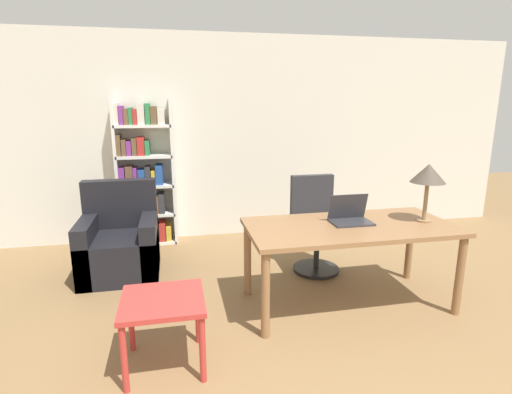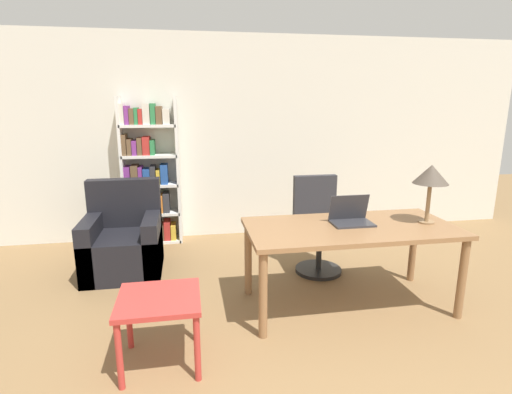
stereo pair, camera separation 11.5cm
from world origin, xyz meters
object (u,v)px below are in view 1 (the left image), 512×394
laptop (350,216)px  side_table_blue (163,309)px  armchair (120,245)px  table_lamp (428,175)px  bookshelf (143,178)px  office_chair (315,229)px  desk (350,234)px

laptop → side_table_blue: bearing=-158.7°
laptop → armchair: 2.45m
table_lamp → bookshelf: bookshelf is taller
office_chair → armchair: bearing=171.7°
table_lamp → side_table_blue: (-2.35, -0.55, -0.76)m
office_chair → armchair: office_chair is taller
side_table_blue → bookshelf: bearing=95.8°
desk → bookshelf: (-1.91, 2.07, 0.20)m
side_table_blue → office_chair: bearing=41.0°
desk → side_table_blue: 1.75m
laptop → side_table_blue: (-1.67, -0.65, -0.39)m
office_chair → side_table_blue: office_chair is taller
table_lamp → office_chair: size_ratio=0.51×
office_chair → side_table_blue: bearing=-139.0°
side_table_blue → armchair: 1.78m
side_table_blue → desk: bearing=19.3°
desk → table_lamp: 0.88m
table_lamp → bookshelf: 3.37m
table_lamp → bookshelf: (-2.62, 2.09, -0.32)m
side_table_blue → armchair: bearing=105.9°
laptop → bookshelf: 2.78m
desk → table_lamp: table_lamp is taller
table_lamp → side_table_blue: table_lamp is taller
desk → laptop: (0.03, 0.08, 0.14)m
laptop → side_table_blue: laptop is taller
armchair → bookshelf: (0.22, 0.93, 0.56)m
desk → side_table_blue: desk is taller
office_chair → laptop: bearing=-86.2°
office_chair → desk: bearing=-88.4°
office_chair → bookshelf: 2.29m
laptop → table_lamp: 0.79m
desk → office_chair: 0.86m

